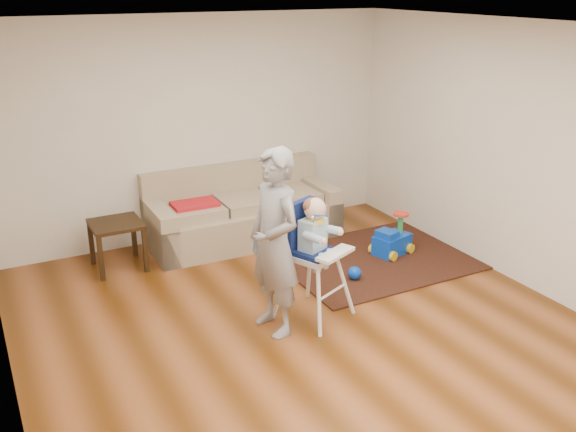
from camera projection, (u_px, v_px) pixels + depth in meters
name	position (u px, v px, depth m)	size (l,w,h in m)	color
ground	(308.00, 331.00, 5.93)	(5.50, 5.50, 0.00)	#512909
room_envelope	(282.00, 120.00, 5.71)	(5.04, 5.52, 2.72)	silver
sofa	(243.00, 206.00, 7.84)	(2.33, 0.98, 0.90)	tan
side_table	(118.00, 245.00, 7.13)	(0.54, 0.54, 0.54)	black
area_rug	(377.00, 258.00, 7.44)	(2.22, 1.67, 0.02)	black
ride_on_toy	(392.00, 234.00, 7.48)	(0.43, 0.31, 0.47)	blue
toy_ball	(355.00, 273.00, 6.88)	(0.15, 0.15, 0.15)	blue
high_chair	(314.00, 261.00, 5.99)	(0.74, 0.74, 1.21)	white
adult	(274.00, 243.00, 5.66)	(0.63, 0.41, 1.72)	gray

